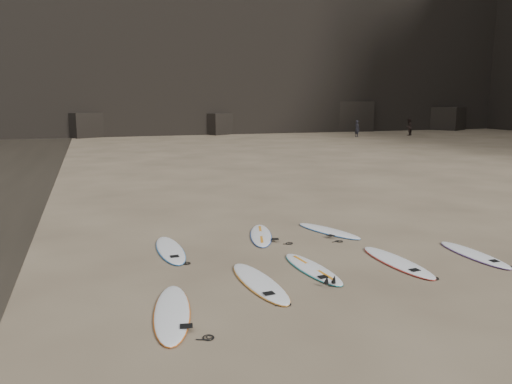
# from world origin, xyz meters

# --- Properties ---
(ground) EXTENTS (240.00, 240.00, 0.00)m
(ground) POSITION_xyz_m (0.00, 0.00, 0.00)
(ground) COLOR #897559
(ground) RESTS_ON ground
(surfboard_0) EXTENTS (1.06, 2.67, 0.09)m
(surfboard_0) POSITION_xyz_m (-4.13, -1.26, 0.05)
(surfboard_0) COLOR white
(surfboard_0) RESTS_ON ground
(surfboard_1) EXTENTS (0.81, 2.64, 0.09)m
(surfboard_1) POSITION_xyz_m (-2.17, -0.35, 0.05)
(surfboard_1) COLOR white
(surfboard_1) RESTS_ON ground
(surfboard_2) EXTENTS (0.77, 2.40, 0.09)m
(surfboard_2) POSITION_xyz_m (-0.75, 0.10, 0.04)
(surfboard_2) COLOR white
(surfboard_2) RESTS_ON ground
(surfboard_3) EXTENTS (0.74, 2.59, 0.09)m
(surfboard_3) POSITION_xyz_m (1.34, -0.10, 0.05)
(surfboard_3) COLOR white
(surfboard_3) RESTS_ON ground
(surfboard_4) EXTENTS (0.58, 2.34, 0.08)m
(surfboard_4) POSITION_xyz_m (3.46, -0.20, 0.04)
(surfboard_4) COLOR white
(surfboard_4) RESTS_ON ground
(surfboard_5) EXTENTS (0.63, 2.53, 0.09)m
(surfboard_5) POSITION_xyz_m (-3.57, 2.55, 0.05)
(surfboard_5) COLOR white
(surfboard_5) RESTS_ON ground
(surfboard_6) EXTENTS (1.22, 2.43, 0.09)m
(surfboard_6) POSITION_xyz_m (-0.94, 3.14, 0.04)
(surfboard_6) COLOR white
(surfboard_6) RESTS_ON ground
(surfboard_7) EXTENTS (1.36, 2.36, 0.08)m
(surfboard_7) POSITION_xyz_m (1.08, 2.96, 0.04)
(surfboard_7) COLOR white
(surfboard_7) RESTS_ON ground
(person_a) EXTENTS (0.53, 0.69, 1.71)m
(person_a) POSITION_xyz_m (20.88, 36.04, 0.86)
(person_a) COLOR black
(person_a) RESTS_ON ground
(person_b) EXTENTS (1.12, 1.05, 1.83)m
(person_b) POSITION_xyz_m (27.23, 36.21, 0.91)
(person_b) COLOR black
(person_b) RESTS_ON ground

